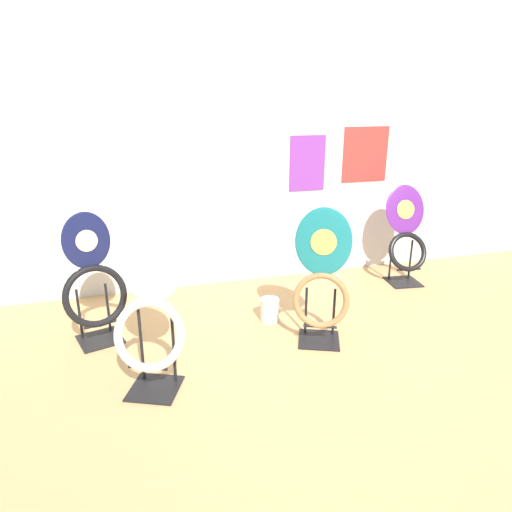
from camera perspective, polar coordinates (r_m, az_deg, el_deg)
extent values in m
plane|color=tan|center=(2.75, 15.13, -17.38)|extent=(14.00, 14.00, 0.00)
cube|color=silver|center=(4.07, 1.69, 14.78)|extent=(8.00, 0.06, 2.60)
cube|color=red|center=(4.43, 13.51, 12.23)|extent=(0.45, 0.01, 0.50)
cube|color=purple|center=(4.19, 6.44, 11.42)|extent=(0.34, 0.01, 0.49)
cube|color=black|center=(4.42, 17.89, -3.10)|extent=(0.31, 0.31, 0.01)
cylinder|color=black|center=(4.39, 16.48, -0.49)|extent=(0.02, 0.02, 0.37)
cylinder|color=black|center=(4.48, 18.74, -0.34)|extent=(0.02, 0.02, 0.37)
cylinder|color=black|center=(4.31, 18.55, -1.61)|extent=(0.22, 0.05, 0.02)
torus|color=black|center=(4.31, 18.42, 0.51)|extent=(0.38, 0.24, 0.34)
ellipsoid|color=#60237F|center=(4.33, 18.12, 5.53)|extent=(0.38, 0.19, 0.44)
ellipsoid|color=#E5CC4C|center=(4.31, 18.22, 5.54)|extent=(0.17, 0.07, 0.16)
sphere|color=silver|center=(4.28, 17.00, 2.53)|extent=(0.02, 0.02, 0.02)
sphere|color=silver|center=(4.37, 19.38, 2.61)|extent=(0.02, 0.02, 0.02)
cube|color=black|center=(3.44, -18.89, -9.81)|extent=(0.35, 0.35, 0.01)
cylinder|color=black|center=(3.42, -21.21, -6.74)|extent=(0.02, 0.02, 0.36)
cylinder|color=black|center=(3.45, -18.04, -6.09)|extent=(0.02, 0.02, 0.36)
cylinder|color=black|center=(3.30, -18.82, -8.09)|extent=(0.22, 0.08, 0.02)
torus|color=black|center=(3.27, -19.42, -4.74)|extent=(0.46, 0.27, 0.42)
ellipsoid|color=#141942|center=(3.21, -20.45, 1.83)|extent=(0.32, 0.14, 0.38)
ellipsoid|color=beige|center=(3.20, -20.40, 1.79)|extent=(0.14, 0.06, 0.15)
sphere|color=silver|center=(3.24, -21.47, -1.74)|extent=(0.02, 0.02, 0.02)
sphere|color=silver|center=(3.27, -18.54, -1.18)|extent=(0.02, 0.02, 0.02)
cube|color=black|center=(2.83, -12.51, -15.85)|extent=(0.37, 0.37, 0.01)
cylinder|color=black|center=(2.81, -14.14, -10.63)|extent=(0.02, 0.02, 0.46)
cylinder|color=black|center=(2.75, -10.26, -11.05)|extent=(0.02, 0.02, 0.46)
cylinder|color=black|center=(2.67, -13.37, -13.44)|extent=(0.21, 0.11, 0.02)
torus|color=silver|center=(2.63, -13.23, -9.60)|extent=(0.46, 0.35, 0.40)
ellipsoid|color=white|center=(2.57, -12.97, -0.90)|extent=(0.38, 0.25, 0.43)
ellipsoid|color=silver|center=(2.56, -13.09, -0.94)|extent=(0.16, 0.10, 0.16)
sphere|color=silver|center=(2.65, -15.00, -5.50)|extent=(0.02, 0.02, 0.02)
sphere|color=silver|center=(2.58, -10.91, -5.84)|extent=(0.02, 0.02, 0.02)
cube|color=black|center=(3.28, 7.86, -10.33)|extent=(0.37, 0.37, 0.01)
cylinder|color=black|center=(3.28, 6.26, -6.76)|extent=(0.02, 0.02, 0.35)
cylinder|color=black|center=(3.28, 9.71, -6.89)|extent=(0.02, 0.02, 0.35)
cylinder|color=black|center=(3.14, 7.99, -8.73)|extent=(0.21, 0.10, 0.02)
torus|color=#9E7042|center=(3.12, 8.12, -5.52)|extent=(0.41, 0.29, 0.38)
ellipsoid|color=#197075|center=(3.05, 8.44, 1.78)|extent=(0.38, 0.22, 0.46)
ellipsoid|color=#EADB4C|center=(3.03, 8.45, 1.72)|extent=(0.17, 0.09, 0.18)
sphere|color=silver|center=(3.10, 6.32, -2.34)|extent=(0.02, 0.02, 0.02)
sphere|color=silver|center=(3.11, 10.17, -2.49)|extent=(0.02, 0.02, 0.02)
cylinder|color=silver|center=(3.48, 1.72, -6.72)|extent=(0.14, 0.14, 0.18)
torus|color=silver|center=(3.45, 1.74, -5.47)|extent=(0.15, 0.15, 0.01)
cylinder|color=#B2B2B7|center=(3.45, 1.74, -5.35)|extent=(0.12, 0.12, 0.00)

